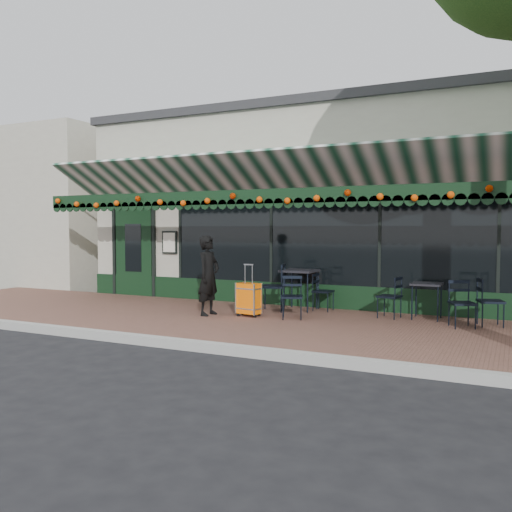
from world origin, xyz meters
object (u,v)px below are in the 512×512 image
at_px(chair_a_right, 491,302).
at_px(cafe_table_b, 299,274).
at_px(suitcase, 249,299).
at_px(woman, 209,276).
at_px(cafe_table_a, 427,287).
at_px(chair_a_left, 389,297).
at_px(chair_a_front, 462,304).
at_px(chair_b_front, 292,297).
at_px(chair_b_right, 323,292).
at_px(chair_b_left, 273,287).

bearing_deg(chair_a_right, cafe_table_b, 68.59).
bearing_deg(suitcase, woman, -155.69).
distance_m(suitcase, cafe_table_a, 3.35).
relative_size(cafe_table_b, chair_a_left, 1.05).
distance_m(woman, chair_a_front, 4.65).
bearing_deg(chair_a_left, woman, -60.08).
relative_size(suitcase, chair_a_front, 1.23).
relative_size(cafe_table_a, chair_a_right, 0.80).
distance_m(cafe_table_a, chair_a_right, 1.15).
bearing_deg(chair_a_front, chair_b_front, 164.06).
bearing_deg(cafe_table_a, woman, -160.77).
relative_size(cafe_table_b, chair_a_right, 0.99).
xyz_separation_m(woman, chair_b_right, (1.84, 1.50, -0.38)).
bearing_deg(chair_b_left, suitcase, -24.32).
bearing_deg(woman, chair_b_front, -75.61).
xyz_separation_m(chair_a_right, chair_b_right, (-3.17, 0.40, -0.03)).
bearing_deg(woman, chair_b_right, -47.12).
bearing_deg(chair_b_left, chair_a_left, 79.39).
relative_size(chair_b_left, chair_b_front, 1.22).
height_order(suitcase, chair_a_right, suitcase).
relative_size(cafe_table_a, chair_b_front, 0.83).
height_order(suitcase, chair_b_front, suitcase).
distance_m(chair_a_left, chair_b_left, 2.34).
xyz_separation_m(suitcase, cafe_table_a, (3.13, 1.17, 0.27)).
xyz_separation_m(cafe_table_b, chair_a_right, (3.65, -0.30, -0.33)).
distance_m(suitcase, chair_b_left, 0.85).
bearing_deg(cafe_table_b, chair_b_right, 12.52).
xyz_separation_m(cafe_table_a, chair_b_left, (-2.99, -0.34, -0.11)).
height_order(cafe_table_b, chair_a_left, cafe_table_b).
xyz_separation_m(cafe_table_a, chair_b_right, (-2.07, 0.14, -0.22)).
relative_size(woman, cafe_table_a, 2.29).
distance_m(cafe_table_a, chair_a_left, 0.71).
xyz_separation_m(suitcase, chair_b_right, (1.06, 1.31, 0.06)).
bearing_deg(cafe_table_a, chair_a_left, -164.42).
bearing_deg(chair_b_right, suitcase, 143.21).
height_order(suitcase, chair_a_left, suitcase).
distance_m(woman, chair_a_right, 5.14).
distance_m(woman, suitcase, 0.91).
relative_size(chair_a_left, chair_a_front, 0.98).
xyz_separation_m(suitcase, cafe_table_b, (0.58, 1.20, 0.42)).
relative_size(woman, chair_a_left, 1.93).
height_order(woman, cafe_table_a, woman).
relative_size(suitcase, chair_b_left, 1.01).
bearing_deg(chair_a_front, suitcase, 163.96).
height_order(cafe_table_b, chair_a_front, cafe_table_b).
distance_m(cafe_table_b, chair_a_left, 1.94).
bearing_deg(chair_a_front, chair_a_left, 137.28).
xyz_separation_m(cafe_table_a, cafe_table_b, (-2.55, 0.03, 0.15)).
height_order(woman, chair_a_right, woman).
distance_m(cafe_table_a, chair_b_left, 3.01).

